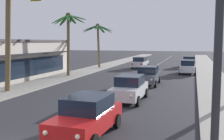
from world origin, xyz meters
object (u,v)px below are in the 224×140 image
(sedan_parked_nearest_kerb, at_px, (188,67))
(sedan_fifth_in_queue, at_px, (148,75))
(sedan_lead_at_stop_bar, at_px, (87,116))
(sedan_third_in_queue, at_px, (130,88))
(sedan_oncoming_far, at_px, (140,62))
(sedan_parked_mid_kerb, at_px, (189,62))
(palm_left_second, at_px, (8,16))
(palm_left_farthest, at_px, (98,34))
(palm_left_third, at_px, (69,29))

(sedan_parked_nearest_kerb, bearing_deg, sedan_fifth_in_queue, -108.44)
(sedan_lead_at_stop_bar, height_order, sedan_third_in_queue, same)
(sedan_third_in_queue, relative_size, sedan_oncoming_far, 0.99)
(sedan_oncoming_far, distance_m, sedan_parked_mid_kerb, 7.98)
(sedan_fifth_in_queue, distance_m, sedan_oncoming_far, 15.54)
(sedan_fifth_in_queue, xyz_separation_m, palm_left_second, (-9.45, -7.08, 4.96))
(sedan_parked_nearest_kerb, xyz_separation_m, palm_left_farthest, (-12.86, 3.28, 4.13))
(sedan_lead_at_stop_bar, relative_size, sedan_parked_mid_kerb, 1.00)
(sedan_fifth_in_queue, height_order, palm_left_third, palm_left_third)
(sedan_lead_at_stop_bar, distance_m, sedan_fifth_in_queue, 14.33)
(sedan_fifth_in_queue, bearing_deg, sedan_parked_mid_kerb, 80.49)
(sedan_oncoming_far, xyz_separation_m, palm_left_third, (-5.76, -12.00, 4.48))
(palm_left_third, relative_size, palm_left_farthest, 1.08)
(sedan_parked_nearest_kerb, relative_size, sedan_parked_mid_kerb, 0.99)
(sedan_lead_at_stop_bar, distance_m, palm_left_second, 12.73)
(sedan_third_in_queue, bearing_deg, sedan_parked_nearest_kerb, 78.78)
(sedan_fifth_in_queue, xyz_separation_m, palm_left_third, (-9.41, 3.10, 4.48))
(palm_left_third, height_order, palm_left_farthest, palm_left_third)
(sedan_third_in_queue, distance_m, sedan_oncoming_far, 22.55)
(sedan_third_in_queue, height_order, sedan_parked_nearest_kerb, same)
(sedan_parked_nearest_kerb, bearing_deg, sedan_oncoming_far, 143.20)
(sedan_lead_at_stop_bar, distance_m, palm_left_farthest, 29.34)
(palm_left_second, relative_size, palm_left_third, 1.24)
(sedan_lead_at_stop_bar, relative_size, palm_left_second, 0.51)
(sedan_third_in_queue, bearing_deg, palm_left_farthest, 114.96)
(sedan_oncoming_far, relative_size, palm_left_farthest, 0.68)
(sedan_fifth_in_queue, relative_size, palm_left_third, 0.63)
(sedan_parked_nearest_kerb, xyz_separation_m, palm_left_second, (-12.75, -16.99, 4.96))
(sedan_oncoming_far, xyz_separation_m, sedan_parked_nearest_kerb, (6.95, -5.20, 0.00))
(palm_left_third, bearing_deg, sedan_parked_mid_kerb, 51.88)
(sedan_lead_at_stop_bar, xyz_separation_m, palm_left_second, (-9.22, 7.24, 4.96))
(sedan_fifth_in_queue, distance_m, palm_left_farthest, 16.80)
(sedan_oncoming_far, bearing_deg, sedan_lead_at_stop_bar, -83.38)
(palm_left_farthest, bearing_deg, sedan_parked_nearest_kerb, -14.32)
(palm_left_third, bearing_deg, sedan_third_in_queue, -47.74)
(sedan_third_in_queue, distance_m, palm_left_second, 10.60)
(sedan_parked_mid_kerb, height_order, palm_left_second, palm_left_second)
(sedan_oncoming_far, xyz_separation_m, sedan_parked_mid_kerb, (6.86, 4.08, 0.00))
(sedan_lead_at_stop_bar, distance_m, sedan_third_in_queue, 7.16)
(sedan_lead_at_stop_bar, height_order, sedan_fifth_in_queue, same)
(sedan_lead_at_stop_bar, height_order, palm_left_third, palm_left_third)
(sedan_fifth_in_queue, relative_size, palm_left_second, 0.51)
(sedan_parked_nearest_kerb, relative_size, palm_left_third, 0.63)
(sedan_lead_at_stop_bar, xyz_separation_m, sedan_third_in_queue, (0.15, 7.16, 0.00))
(sedan_parked_mid_kerb, xyz_separation_m, palm_left_third, (-12.62, -16.09, 4.48))
(sedan_lead_at_stop_bar, relative_size, palm_left_farthest, 0.68)
(sedan_parked_nearest_kerb, height_order, palm_left_third, palm_left_third)
(sedan_fifth_in_queue, xyz_separation_m, sedan_oncoming_far, (-3.64, 15.10, 0.00))
(sedan_lead_at_stop_bar, relative_size, sedan_oncoming_far, 1.00)
(sedan_lead_at_stop_bar, height_order, palm_left_second, palm_left_second)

